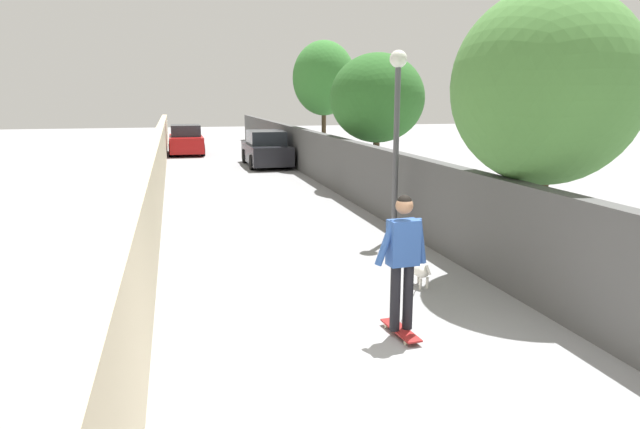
{
  "coord_description": "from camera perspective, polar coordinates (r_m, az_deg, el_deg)",
  "views": [
    {
      "loc": [
        -5.08,
        2.26,
        3.01
      ],
      "look_at": [
        4.34,
        -0.13,
        1.0
      ],
      "focal_mm": 32.17,
      "sensor_mm": 36.0,
      "label": 1
    }
  ],
  "objects": [
    {
      "name": "fence_right",
      "position": [
        17.95,
        2.25,
        4.8
      ],
      "size": [
        48.0,
        0.3,
        1.73
      ],
      "primitive_type": "cube",
      "color": "#4C4C4C",
      "rests_on": "ground"
    },
    {
      "name": "dog",
      "position": [
        9.41,
        9.8,
        -5.39
      ],
      "size": [
        2.11,
        1.17,
        1.06
      ],
      "color": "white",
      "rests_on": "ground"
    },
    {
      "name": "person_skateboarder",
      "position": [
        7.22,
        8.25,
        -3.7
      ],
      "size": [
        0.25,
        0.71,
        1.74
      ],
      "color": "black",
      "rests_on": "skateboard"
    },
    {
      "name": "skateboard",
      "position": [
        7.56,
        8.02,
        -11.34
      ],
      "size": [
        0.81,
        0.27,
        0.08
      ],
      "color": "maroon",
      "rests_on": "ground"
    },
    {
      "name": "wall_left",
      "position": [
        17.22,
        -15.96,
        4.17
      ],
      "size": [
        48.0,
        0.3,
        1.79
      ],
      "primitive_type": "cube",
      "color": "tan",
      "rests_on": "ground"
    },
    {
      "name": "tree_right_near",
      "position": [
        19.22,
        5.71,
        11.43
      ],
      "size": [
        3.09,
        3.09,
        4.41
      ],
      "color": "#473523",
      "rests_on": "ground"
    },
    {
      "name": "tree_right_mid",
      "position": [
        24.9,
        0.39,
        13.38
      ],
      "size": [
        2.65,
        2.65,
        5.32
      ],
      "color": "#473523",
      "rests_on": "ground"
    },
    {
      "name": "car_far",
      "position": [
        31.39,
        -13.18,
        7.18
      ],
      "size": [
        4.03,
        1.8,
        1.54
      ],
      "color": "#B71414",
      "rests_on": "ground"
    },
    {
      "name": "car_near",
      "position": [
        25.45,
        -5.37,
        6.45
      ],
      "size": [
        4.17,
        1.8,
        1.54
      ],
      "color": "black",
      "rests_on": "ground"
    },
    {
      "name": "tree_right_far",
      "position": [
        9.91,
        21.6,
        11.61
      ],
      "size": [
        2.99,
        2.99,
        4.7
      ],
      "color": "#473523",
      "rests_on": "ground"
    },
    {
      "name": "lamp_post",
      "position": [
        12.15,
        7.67,
        10.24
      ],
      "size": [
        0.36,
        0.36,
        3.94
      ],
      "color": "#4C4C51",
      "rests_on": "ground"
    },
    {
      "name": "ground_plane",
      "position": [
        19.45,
        -7.4,
        2.68
      ],
      "size": [
        80.0,
        80.0,
        0.0
      ],
      "primitive_type": "plane",
      "color": "gray"
    }
  ]
}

